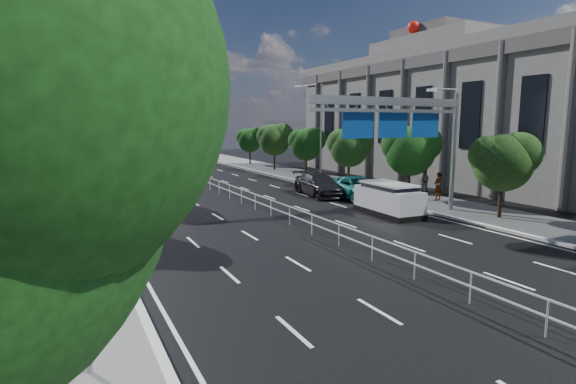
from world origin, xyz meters
TOP-DOWN VIEW (x-y plane):
  - ground at (0.00, 0.00)m, footprint 160.00×160.00m
  - kerb_near at (-9.00, 0.00)m, footprint 0.25×140.00m
  - median_fence at (0.00, 22.50)m, footprint 0.05×85.00m
  - toilet_sign at (-10.95, 0.00)m, footprint 1.62×0.18m
  - overhead_gantry at (6.74, 10.05)m, footprint 10.24×0.38m
  - streetlight_far at (10.50, 26.00)m, footprint 2.78×2.40m
  - civic_hall at (23.72, 22.00)m, footprint 14.40×36.00m
  - near_tree_back at (-11.94, 17.97)m, footprint 4.84×4.51m
  - far_tree_c at (11.24, 6.98)m, footprint 3.52×3.28m
  - far_tree_d at (11.25, 14.48)m, footprint 3.85×3.59m
  - far_tree_e at (11.25, 21.98)m, footprint 3.63×3.38m
  - far_tree_f at (11.24, 29.48)m, footprint 3.52×3.28m
  - far_tree_g at (11.25, 36.98)m, footprint 3.96×3.69m
  - far_tree_h at (11.24, 44.48)m, footprint 3.41×3.18m
  - white_minivan at (-5.05, 18.37)m, footprint 2.43×4.74m
  - red_bus at (-7.50, 43.02)m, footprint 3.29×10.62m
  - near_car_silver at (-3.00, 31.15)m, footprint 1.99×4.82m
  - near_car_dark at (-3.92, 47.24)m, footprint 2.25×5.04m
  - silver_minivan at (6.50, 10.97)m, footprint 2.17×4.71m
  - parked_car_teal at (8.30, 16.63)m, footprint 3.20×5.93m
  - parked_car_dark at (6.50, 19.00)m, footprint 2.72×5.84m
  - pedestrian_a at (12.34, 12.84)m, footprint 0.78×0.58m
  - pedestrian_b at (13.40, 15.33)m, footprint 1.17×1.16m

SIDE VIEW (x-z plane):
  - ground at x=0.00m, z-range 0.00..0.00m
  - kerb_near at x=-9.00m, z-range -0.01..0.15m
  - median_fence at x=0.00m, z-range 0.01..1.04m
  - parked_car_teal at x=8.30m, z-range 0.00..1.58m
  - near_car_dark at x=-3.92m, z-range 0.00..1.61m
  - near_car_silver at x=-3.00m, z-range 0.00..1.63m
  - parked_car_dark at x=6.50m, z-range 0.00..1.65m
  - silver_minivan at x=6.50m, z-range -0.02..1.91m
  - white_minivan at x=-5.05m, z-range -0.02..1.96m
  - pedestrian_b at x=13.40m, z-range 0.14..2.05m
  - pedestrian_a at x=12.34m, z-range 0.14..2.07m
  - red_bus at x=-7.50m, z-range 0.07..3.19m
  - toilet_sign at x=-10.95m, z-range 0.77..5.11m
  - far_tree_h at x=11.24m, z-range 0.97..5.88m
  - far_tree_c at x=11.24m, z-range 0.95..5.90m
  - far_tree_f at x=11.24m, z-range 0.98..6.00m
  - far_tree_e at x=11.25m, z-range 0.99..6.12m
  - far_tree_d at x=11.25m, z-range 1.02..6.36m
  - far_tree_g at x=11.25m, z-range 1.03..6.48m
  - near_tree_back at x=-11.94m, z-range 1.27..7.96m
  - streetlight_far at x=10.50m, z-range 0.71..9.71m
  - overhead_gantry at x=6.74m, z-range 1.88..9.33m
  - civic_hall at x=23.72m, z-range -0.91..13.44m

